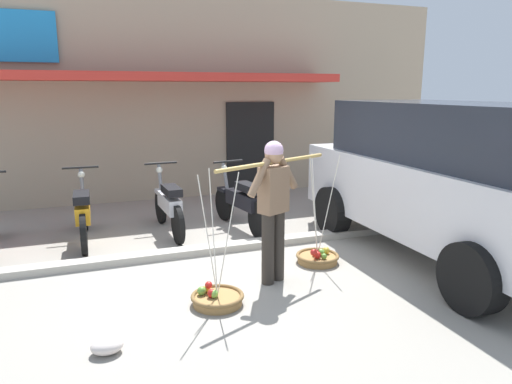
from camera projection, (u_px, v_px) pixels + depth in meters
ground_plane at (230, 269)px, 6.05m from camera, size 90.00×90.00×0.00m
sidewalk_curb at (215, 249)px, 6.68m from camera, size 20.00×0.24×0.10m
fruit_vendor at (273, 202)px, 5.46m from camera, size 1.61×0.78×1.70m
fruit_basket_left_side at (217, 297)px, 5.04m from camera, size 0.57×0.57×1.45m
fruit_basket_right_side at (318, 257)px, 6.26m from camera, size 0.57×0.57×1.45m
motorcycle_second_in_row at (83, 213)px, 7.03m from camera, size 0.54×1.82×1.09m
motorcycle_third_in_row at (169, 206)px, 7.48m from camera, size 0.54×1.82×1.09m
motorcycle_end_of_row at (241, 203)px, 7.68m from camera, size 0.54×1.81×1.09m
parked_truck at (453, 176)px, 6.25m from camera, size 2.21×4.83×2.10m
storefront_building at (144, 96)px, 11.79m from camera, size 13.00×6.00×4.20m
plastic_litter_bag at (107, 346)px, 4.10m from camera, size 0.28×0.22×0.14m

